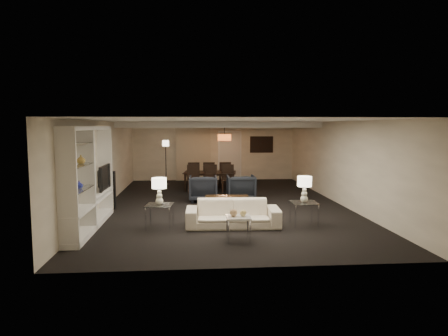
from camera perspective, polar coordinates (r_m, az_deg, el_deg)
name	(u,v)px	position (r m, az deg, el deg)	size (l,w,h in m)	color
floor	(224,204)	(12.16, 0.00, -5.16)	(11.00, 11.00, 0.00)	black
ceiling	(224,121)	(11.93, 0.00, 6.70)	(7.00, 11.00, 0.02)	silver
wall_back	(214,152)	(17.46, -1.47, 2.37)	(7.00, 0.02, 2.50)	#C1B59B
wall_front	(251,194)	(6.56, 3.91, -3.70)	(7.00, 0.02, 2.50)	#C1B59B
wall_left	(105,164)	(12.21, -16.60, 0.56)	(0.02, 11.00, 2.50)	#C1B59B
wall_right	(337,162)	(12.75, 15.88, 0.80)	(0.02, 11.00, 2.50)	#C1B59B
ceiling_soffit	(217,125)	(15.42, -1.06, 6.17)	(7.00, 4.00, 0.20)	silver
curtains	(193,153)	(17.35, -4.42, 2.17)	(1.50, 0.12, 2.40)	beige
door	(230,156)	(17.49, 0.83, 1.72)	(0.90, 0.05, 2.10)	silver
painting	(261,145)	(17.64, 5.38, 3.36)	(0.95, 0.04, 0.65)	#142D38
media_unit	(90,178)	(9.66, -18.66, -1.33)	(0.38, 3.40, 2.35)	white
pendant_light	(224,137)	(15.45, 0.06, 4.39)	(0.52, 0.52, 0.24)	#D8591E
sofa	(233,213)	(9.40, 1.27, -6.50)	(2.18, 0.85, 0.64)	beige
coffee_table	(227,204)	(10.98, 0.41, -5.23)	(1.20, 0.70, 0.43)	#311D0D
armchair_left	(203,188)	(12.59, -3.00, -2.91)	(0.87, 0.89, 0.81)	black
armchair_right	(241,188)	(12.68, 2.43, -2.85)	(0.87, 0.89, 0.81)	black
side_table_left	(160,216)	(9.39, -9.17, -6.84)	(0.60, 0.60, 0.56)	white
side_table_right	(304,214)	(9.73, 11.34, -6.43)	(0.60, 0.60, 0.56)	white
table_lamp_left	(159,191)	(9.28, -9.23, -3.30)	(0.34, 0.34, 0.62)	white
table_lamp_right	(304,189)	(9.62, 11.41, -3.01)	(0.34, 0.34, 0.62)	beige
marble_table	(238,228)	(8.36, 2.06, -8.59)	(0.50, 0.50, 0.50)	white
gold_gourd_a	(234,213)	(8.27, 1.37, -6.40)	(0.16, 0.16, 0.16)	tan
gold_gourd_b	(243,213)	(8.29, 2.75, -6.44)	(0.14, 0.14, 0.14)	#EED47E
television	(100,177)	(10.58, -17.24, -1.29)	(0.14, 1.08, 0.62)	black
vase_blue	(79,185)	(8.84, -19.99, -2.25)	(0.16, 0.16, 0.16)	#242DA0
vase_amber	(81,159)	(8.98, -19.75, 1.17)	(0.18, 0.18, 0.19)	#B9913D
floor_speaker	(113,190)	(11.78, -15.54, -3.06)	(0.12, 0.12, 1.09)	black
dining_table	(210,181)	(14.74, -2.03, -1.88)	(1.90, 1.06, 0.67)	black
chair_nl	(194,179)	(14.06, -4.36, -1.61)	(0.46, 0.46, 0.99)	black
chair_nm	(211,179)	(14.07, -1.91, -1.59)	(0.46, 0.46, 0.99)	black
chair_nr	(228,179)	(14.11, 0.52, -1.57)	(0.46, 0.46, 0.99)	black
chair_fl	(193,175)	(15.35, -4.38, -0.97)	(0.46, 0.46, 0.99)	black
chair_fm	(209,175)	(15.36, -2.15, -0.95)	(0.46, 0.46, 0.99)	black
chair_fr	(225,174)	(15.40, 0.08, -0.93)	(0.46, 0.46, 0.99)	black
floor_lamp	(166,163)	(16.19, -8.30, 0.77)	(0.26, 0.26, 1.79)	black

